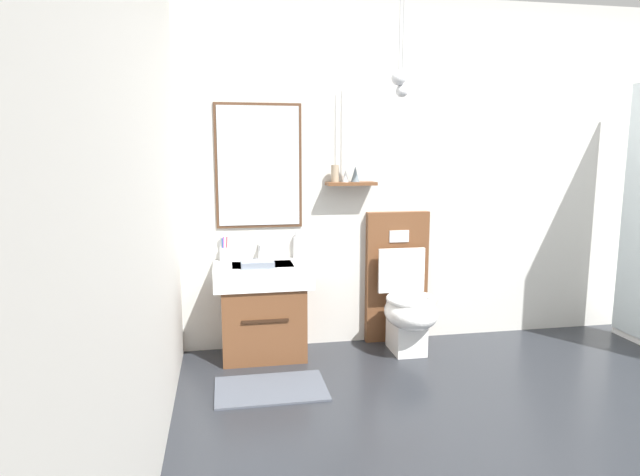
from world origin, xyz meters
name	(u,v)px	position (x,y,z in m)	size (l,w,h in m)	color
ground_plane	(609,450)	(0.00, 0.00, -0.05)	(5.85, 4.74, 0.10)	#23262B
wall_back	(467,174)	(-0.02, 1.71, 1.27)	(4.65, 0.64, 2.55)	beige
wall_left	(127,196)	(-2.26, 0.00, 1.27)	(0.12, 3.54, 2.55)	beige
bath_mat	(271,389)	(-1.63, 0.90, 0.01)	(0.68, 0.44, 0.01)	#474C56
vanity_sink_left	(263,307)	(-1.63, 1.47, 0.36)	(0.67, 0.44, 0.67)	brown
tap_on_left_sink	(260,250)	(-1.63, 1.62, 0.74)	(0.03, 0.13, 0.11)	silver
toilet	(404,298)	(-0.60, 1.45, 0.38)	(0.48, 0.63, 1.00)	brown
toothbrush_cup	(224,253)	(-1.89, 1.61, 0.73)	(0.07, 0.07, 0.21)	silver
soap_dispenser	(297,247)	(-1.37, 1.62, 0.76)	(0.06, 0.06, 0.19)	white
folded_hand_towel	(257,264)	(-1.67, 1.35, 0.70)	(0.22, 0.16, 0.04)	gray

